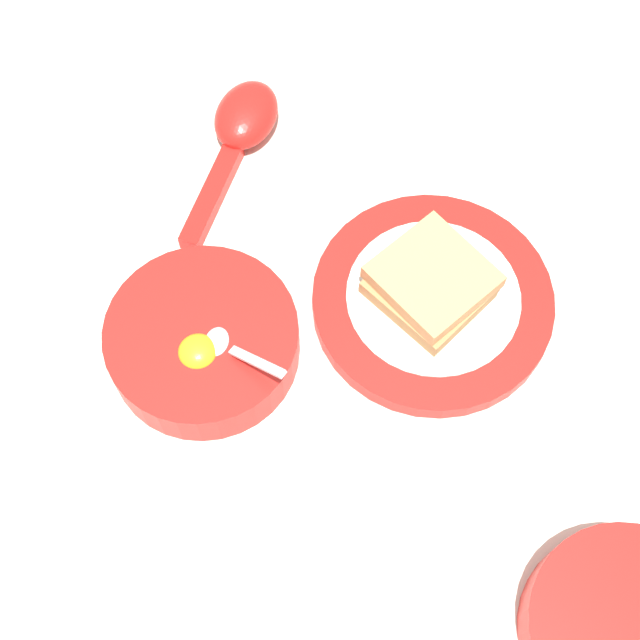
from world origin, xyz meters
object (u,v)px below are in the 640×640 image
(egg_bowl, at_px, (203,341))
(toast_plate, at_px, (432,301))
(congee_bowl, at_px, (627,631))
(soup_spoon, at_px, (241,128))
(toast_sandwich, at_px, (431,283))

(egg_bowl, relative_size, toast_plate, 0.77)
(egg_bowl, bearing_deg, congee_bowl, -115.74)
(toast_plate, height_order, soup_spoon, soup_spoon)
(toast_sandwich, height_order, soup_spoon, toast_sandwich)
(toast_sandwich, height_order, congee_bowl, toast_sandwich)
(toast_sandwich, distance_m, soup_spoon, 0.23)
(congee_bowl, bearing_deg, egg_bowl, 64.26)
(egg_bowl, xyz_separation_m, toast_sandwich, (0.08, -0.17, 0.01))
(toast_sandwich, bearing_deg, soup_spoon, 53.83)
(toast_plate, height_order, toast_sandwich, toast_sandwich)
(toast_sandwich, distance_m, congee_bowl, 0.29)
(toast_sandwich, xyz_separation_m, congee_bowl, (-0.24, -0.16, -0.01))
(toast_plate, xyz_separation_m, soup_spoon, (0.14, 0.19, 0.01))
(egg_bowl, bearing_deg, toast_sandwich, -65.85)
(soup_spoon, bearing_deg, egg_bowl, -175.46)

